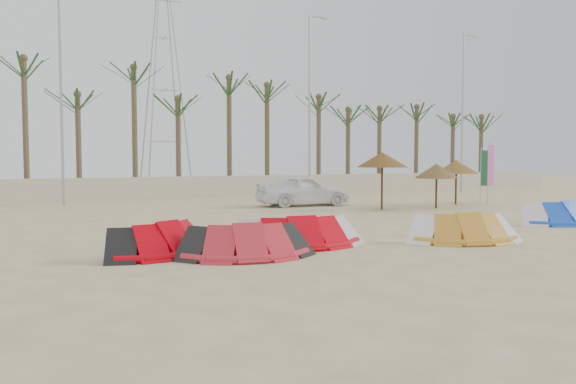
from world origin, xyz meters
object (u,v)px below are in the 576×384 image
kite_orange (458,227)px  kite_red_right (293,230)px  kite_blue (555,212)px  parasol_mid (437,171)px  kite_red_mid (241,239)px  parasol_left (382,160)px  car (303,190)px  parasol_right (456,167)px  kite_red_left (161,237)px

kite_orange → kite_red_right: bearing=163.8°
kite_blue → parasol_mid: parasol_mid is taller
kite_red_mid → kite_orange: same height
kite_red_right → parasol_left: bearing=43.1°
kite_blue → car: (-5.17, 10.54, 0.37)m
parasol_left → kite_red_mid: bearing=-139.2°
parasol_right → car: bearing=161.4°
parasol_right → kite_red_right: bearing=-147.4°
parasol_mid → car: size_ratio=0.46×
kite_red_left → kite_orange: bearing=-10.5°
kite_orange → kite_red_left: bearing=169.5°
kite_red_left → parasol_left: bearing=32.4°
kite_red_left → car: 14.53m
kite_red_mid → kite_red_right: (1.91, 1.04, 0.00)m
parasol_mid → kite_blue: bearing=-89.8°
kite_blue → kite_orange: bearing=-162.9°
parasol_right → car: parasol_right is taller
kite_red_right → kite_orange: 4.85m
kite_red_mid → kite_red_right: size_ratio=0.91×
kite_orange → parasol_mid: size_ratio=1.66×
kite_red_mid → parasol_right: size_ratio=1.50×
kite_orange → parasol_mid: parasol_mid is taller
kite_red_left → kite_red_mid: same height
parasol_mid → kite_red_left: bearing=-154.3°
kite_red_right → kite_orange: (4.66, -1.35, -0.00)m
kite_red_left → kite_red_right: bearing=-2.9°
kite_red_right → kite_blue: size_ratio=1.04×
kite_red_mid → kite_orange: 6.57m
parasol_left → car: size_ratio=0.58×
kite_red_left → parasol_mid: parasol_mid is taller
parasol_left → parasol_right: (5.18, 0.85, -0.37)m
kite_blue → kite_red_right: bearing=-176.8°
kite_red_mid → parasol_left: size_ratio=1.29×
kite_red_mid → kite_blue: (12.97, 1.65, 0.00)m
kite_blue → kite_red_left: bearing=-178.3°
kite_orange → parasol_mid: (6.38, 8.58, 1.36)m
kite_red_right → parasol_mid: bearing=33.2°
kite_red_right → car: 12.62m
kite_red_mid → kite_blue: bearing=7.3°
kite_red_mid → parasol_left: (10.20, 8.79, 1.90)m
kite_red_left → kite_blue: size_ratio=1.00×
kite_red_left → parasol_right: size_ratio=1.59×
kite_red_left → kite_red_mid: bearing=-35.4°
kite_blue → parasol_mid: (-0.03, 6.61, 1.36)m
kite_red_right → parasol_left: 11.51m
kite_orange → parasol_right: 13.38m
parasol_left → kite_red_left: bearing=-147.6°
parasol_left → parasol_mid: size_ratio=1.25×
parasol_mid → car: parasol_mid is taller
kite_red_left → parasol_mid: 16.33m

